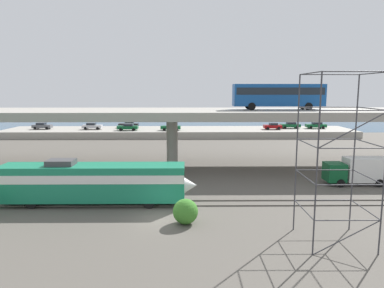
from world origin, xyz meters
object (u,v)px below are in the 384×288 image
Objects in this scene: service_truck_west at (358,170)px; parked_car_5 at (171,127)px; parked_car_6 at (273,126)px; scaffolding_tower at (338,154)px; parked_car_7 at (316,125)px; parked_car_0 at (42,126)px; transit_bus_on_overpass at (278,94)px; parked_car_1 at (290,125)px; parked_car_2 at (129,125)px; parked_car_3 at (92,126)px; parked_car_4 at (128,127)px; train_locomotive at (102,181)px.

parked_car_5 is at bearing -61.13° from service_truck_west.
scaffolding_tower is at bearing 80.92° from parked_car_6.
scaffolding_tower is 2.50× the size of parked_car_7.
service_truck_west is 1.47× the size of parked_car_7.
parked_car_0 is 0.96× the size of parked_car_5.
transit_bus_on_overpass is 38.33m from parked_car_1.
parked_car_3 is (-7.79, -3.51, -0.00)m from parked_car_2.
service_truck_west is 52.30m from parked_car_4.
scaffolding_tower is 2.73× the size of parked_car_0.
parked_car_4 is at bearing 97.42° from parked_car_2.
parked_car_2 is at bearing 24.25° from parked_car_3.
parked_car_3 is (-32.00, 58.61, -3.94)m from scaffolding_tower.
service_truck_west reaches higher than parked_car_6.
parked_car_1 is (11.93, 35.63, -7.59)m from transit_bus_on_overpass.
parked_car_1 and parked_car_5 have the same top height.
parked_car_7 is at bearing -175.24° from parked_car_4.
parked_car_4 and parked_car_5 have the same top height.
parked_car_7 is (10.61, 1.87, 0.00)m from parked_car_6.
parked_car_5 is at bearing -5.36° from parked_car_0.
transit_bus_on_overpass is at bearing 128.77° from parked_car_4.
parked_car_1 is 5.97m from parked_car_7.
parked_car_2 is 8.54m from parked_car_3.
transit_bus_on_overpass is at bearing 71.49° from parked_car_1.
scaffolding_tower is 63.33m from parked_car_7.
parked_car_6 is at bearing 10.01° from parked_car_7.
scaffolding_tower reaches higher than parked_car_5.
scaffolding_tower reaches higher than service_truck_west.
parked_car_6 is at bearing 61.25° from train_locomotive.
transit_bus_on_overpass is 2.98× the size of parked_car_6.
parked_car_1 is at bearing 1.12° from parked_car_0.
parked_car_3 is (-40.80, 43.38, 0.64)m from service_truck_west.
parked_car_2 is at bearing -54.85° from service_truck_west.
service_truck_west is 59.56m from parked_car_3.
parked_car_3 is at bearing 135.06° from transit_bus_on_overpass.
service_truck_west is 1.49× the size of parked_car_4.
parked_car_2 is at bearing -6.81° from parked_car_6.
service_truck_west is 1.54× the size of parked_car_5.
parked_car_5 is at bearing 150.95° from parked_car_2.
parked_car_6 is (7.28, 33.44, -7.60)m from transit_bus_on_overpass.
parked_car_5 is (-15.90, 31.71, -7.60)m from transit_bus_on_overpass.
service_truck_west is at bearing 118.87° from parked_car_5.
train_locomotive is at bearing -74.26° from parked_car_3.
service_truck_west is at bearing -39.97° from parked_car_0.
parked_car_6 is (32.75, 1.74, -0.00)m from parked_car_4.
parked_car_1 and parked_car_4 have the same top height.
service_truck_west is 42.90m from parked_car_6.
parked_car_0 is (-25.73, 50.61, 0.08)m from train_locomotive.
parked_car_3 is 18.24m from parked_car_5.
scaffolding_tower reaches higher than parked_car_0.
transit_bus_on_overpass is 2.73× the size of parked_car_3.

